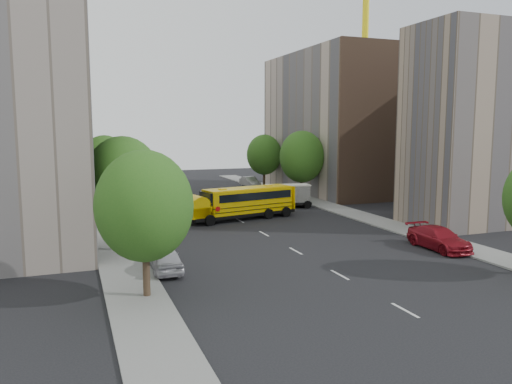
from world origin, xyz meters
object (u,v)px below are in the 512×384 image
safari_truck (284,196)px  parked_car_3 (439,238)px  street_tree_5 (264,155)px  parked_car_0 (166,260)px  parked_car_5 (250,182)px  street_tree_4 (302,157)px  street_tree_0 (144,206)px  parked_car_4 (293,197)px  school_bus (241,201)px  parked_car_2 (121,193)px  street_tree_1 (123,180)px  street_tree_2 (105,164)px  parked_car_1 (124,208)px  tower_crane (378,20)px

safari_truck → parked_car_3: bearing=-72.4°
street_tree_5 → parked_car_0: bearing=-119.6°
street_tree_5 → parked_car_0: street_tree_5 is taller
safari_truck → parked_car_5: safari_truck is taller
street_tree_4 → parked_car_0: (-20.29, -23.78, -4.35)m
street_tree_0 → street_tree_4: (22.00, 28.00, 0.43)m
parked_car_4 → school_bus: bearing=-138.7°
school_bus → parked_car_2: 19.73m
street_tree_4 → parked_car_2: 21.89m
street_tree_1 → street_tree_2: size_ratio=1.03×
street_tree_4 → school_bus: size_ratio=0.75×
street_tree_0 → parked_car_0: bearing=68.0°
parked_car_1 → parked_car_2: (0.80, 11.35, -0.03)m
street_tree_5 → parked_car_5: (-1.40, 1.97, -3.96)m
street_tree_4 → parked_car_0: size_ratio=1.91×
parked_car_0 → parked_car_3: 18.93m
parked_car_0 → parked_car_1: parked_car_0 is taller
tower_crane → street_tree_2: 47.79m
street_tree_5 → safari_truck: bearing=-104.4°
parked_car_1 → parked_car_4: size_ratio=0.97×
street_tree_4 → parked_car_3: size_ratio=1.52×
street_tree_4 → parked_car_2: bearing=157.5°
street_tree_4 → parked_car_3: bearing=-93.2°
street_tree_2 → parked_car_3: size_ratio=1.44×
street_tree_2 → safari_truck: street_tree_2 is taller
tower_crane → parked_car_1: tower_crane is taller
street_tree_2 → parked_car_1: size_ratio=1.82×
tower_crane → parked_car_4: size_ratio=8.20×
tower_crane → school_bus: size_ratio=3.30×
parked_car_1 → parked_car_2: 11.38m
parked_car_0 → parked_car_2: 32.00m
tower_crane → street_tree_1: tower_crane is taller
street_tree_1 → parked_car_1: (1.40, 14.86, -4.26)m
street_tree_1 → parked_car_3: size_ratio=1.48×
street_tree_4 → parked_car_2: size_ratio=1.70×
school_bus → parked_car_0: (-9.61, -14.52, -0.94)m
street_tree_2 → parked_car_5: bearing=34.1°
street_tree_0 → parked_car_0: street_tree_0 is taller
parked_car_0 → parked_car_1: 20.64m
street_tree_0 → parked_car_3: bearing=8.3°
parked_car_3 → street_tree_0: bearing=-170.5°
parked_car_3 → safari_truck: bearing=99.1°
street_tree_1 → street_tree_5: 37.20m
street_tree_0 → parked_car_1: size_ratio=1.75×
street_tree_5 → parked_car_2: 20.56m
parked_car_0 → parked_car_4: size_ratio=0.97×
street_tree_1 → parked_car_2: 26.65m
tower_crane → safari_truck: 37.80m
parked_car_2 → parked_car_5: (18.40, 5.75, 0.08)m
school_bus → parked_car_1: (-9.91, 6.12, -0.97)m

